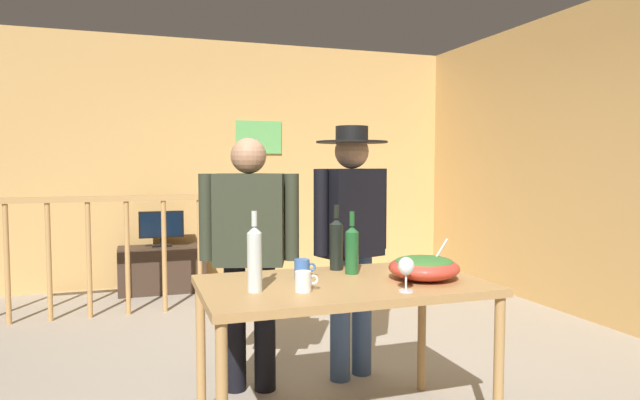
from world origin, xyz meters
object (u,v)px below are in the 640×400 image
tv_console (162,269)px  person_standing_left (249,243)px  serving_table (342,296)px  wine_glass (406,268)px  mug_white (304,281)px  wine_bottle_green (353,249)px  person_standing_right (351,229)px  wine_bottle_dark (336,243)px  framed_picture (259,137)px  flat_screen_tv (161,226)px  wine_bottle_clear (255,258)px  stair_railing (150,242)px  mug_blue (302,269)px  salad_bowl (424,266)px

tv_console → person_standing_left: 2.98m
serving_table → person_standing_left: (-0.33, 0.70, 0.19)m
serving_table → wine_glass: size_ratio=8.71×
mug_white → person_standing_left: person_standing_left is taller
serving_table → wine_bottle_green: bearing=53.9°
wine_glass → person_standing_right: person_standing_right is taller
wine_bottle_dark → framed_picture: bearing=84.5°
serving_table → wine_bottle_green: (0.12, 0.17, 0.21)m
framed_picture → flat_screen_tv: bearing=-164.3°
wine_bottle_dark → wine_bottle_clear: bearing=-145.1°
wine_bottle_dark → stair_railing: bearing=111.0°
flat_screen_tv → wine_glass: (0.91, -3.84, 0.18)m
mug_blue → person_standing_left: (-0.16, 0.56, 0.06)m
wine_bottle_dark → person_standing_left: person_standing_left is taller
stair_railing → wine_glass: stair_railing is taller
person_standing_right → framed_picture: bearing=-109.3°
flat_screen_tv → wine_bottle_dark: size_ratio=1.27×
person_standing_right → flat_screen_tv: bearing=-87.5°
stair_railing → mug_blue: size_ratio=20.46×
tv_console → mug_blue: 3.53m
flat_screen_tv → framed_picture: bearing=15.7°
person_standing_right → wine_bottle_green: bearing=51.1°
framed_picture → person_standing_right: framed_picture is taller
framed_picture → salad_bowl: 4.04m
framed_picture → person_standing_right: bearing=-91.7°
wine_bottle_dark → person_standing_left: size_ratio=0.24×
wine_bottle_dark → mug_blue: (-0.25, -0.16, -0.10)m
stair_railing → wine_glass: (1.05, -3.03, 0.24)m
flat_screen_tv → wine_bottle_green: size_ratio=1.37×
framed_picture → tv_console: framed_picture is taller
mug_blue → person_standing_left: bearing=106.4°
wine_bottle_dark → person_standing_left: 0.57m
salad_bowl → person_standing_left: size_ratio=0.23×
wine_bottle_green → person_standing_right: size_ratio=0.21×
wine_bottle_clear → person_standing_left: size_ratio=0.24×
framed_picture → stair_railing: (-1.28, -1.14, -1.03)m
wine_bottle_green → mug_blue: size_ratio=2.92×
stair_railing → wine_glass: 3.22m
tv_console → salad_bowl: size_ratio=2.50×
wine_glass → mug_blue: wine_glass is taller
wine_glass → mug_white: (-0.45, 0.15, -0.06)m
flat_screen_tv → mug_white: size_ratio=4.12×
serving_table → mug_white: mug_white is taller
stair_railing → flat_screen_tv: stair_railing is taller
flat_screen_tv → person_standing_right: size_ratio=0.29×
salad_bowl → person_standing_right: person_standing_right is taller
salad_bowl → mug_white: size_ratio=3.20×
wine_bottle_green → mug_white: size_ratio=3.00×
stair_railing → person_standing_left: 2.11m
serving_table → person_standing_left: size_ratio=0.92×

